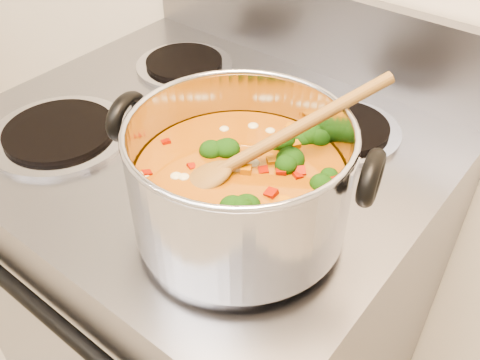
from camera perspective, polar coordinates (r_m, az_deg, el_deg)
name	(u,v)px	position (r m, az deg, el deg)	size (l,w,h in m)	color
electric_range	(212,300)	(1.22, -2.98, -12.64)	(0.77, 0.70, 1.08)	gray
stockpot	(240,182)	(0.67, -0.01, -0.23)	(0.34, 0.28, 0.17)	#ADADB6
wooden_spoon	(254,152)	(0.65, 1.45, 2.95)	(0.17, 0.26, 0.12)	brown
cooktop_crumbs	(314,171)	(0.83, 7.92, 0.98)	(0.18, 0.06, 0.01)	black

